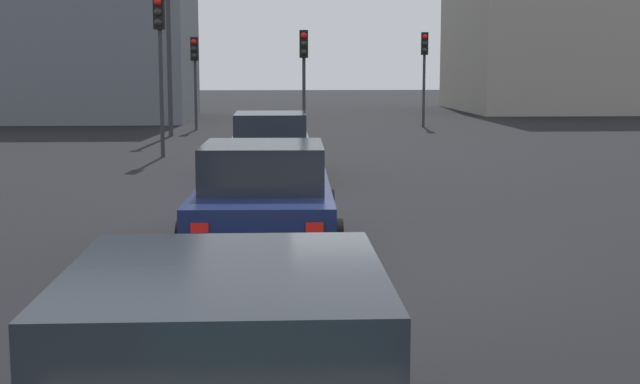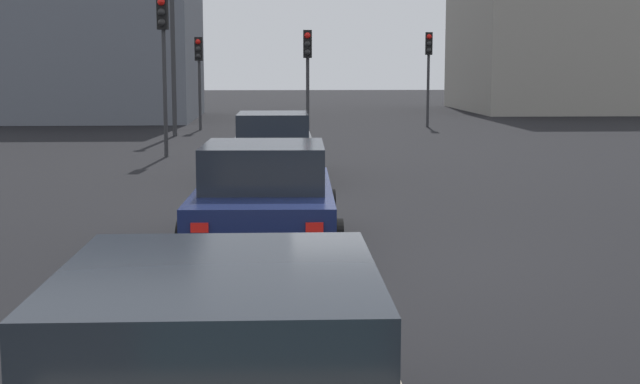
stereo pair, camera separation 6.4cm
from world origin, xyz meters
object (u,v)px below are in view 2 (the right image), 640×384
(traffic_light_far_right, at_px, (308,61))
(car_grey_right_lead, at_px, (273,146))
(traffic_light_near_right, at_px, (429,59))
(traffic_light_near_left, at_px, (163,42))
(traffic_light_far_left, at_px, (199,63))
(street_lamp_kerbside, at_px, (172,26))
(car_navy_right_second, at_px, (265,198))

(traffic_light_far_right, bearing_deg, car_grey_right_lead, -3.31)
(car_grey_right_lead, bearing_deg, traffic_light_near_right, -20.50)
(traffic_light_near_left, bearing_deg, traffic_light_far_left, -173.75)
(car_grey_right_lead, relative_size, street_lamp_kerbside, 0.72)
(traffic_light_far_left, bearing_deg, traffic_light_far_right, 43.20)
(traffic_light_far_left, distance_m, street_lamp_kerbside, 3.29)
(traffic_light_near_right, bearing_deg, traffic_light_far_right, -32.04)
(traffic_light_near_right, height_order, traffic_light_far_right, traffic_light_near_right)
(traffic_light_near_left, xyz_separation_m, traffic_light_far_right, (4.99, -4.09, -0.49))
(street_lamp_kerbside, bearing_deg, car_navy_right_second, -170.45)
(car_grey_right_lead, bearing_deg, street_lamp_kerbside, 16.83)
(traffic_light_near_left, height_order, street_lamp_kerbside, street_lamp_kerbside)
(traffic_light_near_right, bearing_deg, car_navy_right_second, -8.73)
(traffic_light_near_right, distance_m, traffic_light_far_left, 9.19)
(car_grey_right_lead, height_order, traffic_light_near_left, traffic_light_near_left)
(car_navy_right_second, bearing_deg, traffic_light_far_left, 8.66)
(car_navy_right_second, relative_size, traffic_light_near_left, 0.99)
(traffic_light_far_left, xyz_separation_m, street_lamp_kerbside, (-2.96, 0.65, 1.29))
(car_navy_right_second, bearing_deg, traffic_light_near_left, 14.57)
(traffic_light_near_left, distance_m, street_lamp_kerbside, 7.42)
(car_grey_right_lead, relative_size, traffic_light_near_right, 1.22)
(car_grey_right_lead, bearing_deg, traffic_light_far_left, 11.39)
(traffic_light_near_right, bearing_deg, traffic_light_far_left, -76.34)
(traffic_light_far_right, relative_size, street_lamp_kerbside, 0.56)
(traffic_light_near_left, xyz_separation_m, traffic_light_far_left, (10.32, -0.11, -0.54))
(traffic_light_near_left, bearing_deg, car_navy_right_second, 19.51)
(traffic_light_near_left, bearing_deg, traffic_light_near_right, 148.13)
(car_navy_right_second, height_order, traffic_light_far_right, traffic_light_far_right)
(traffic_light_far_left, bearing_deg, traffic_light_near_left, 5.86)
(traffic_light_near_right, relative_size, traffic_light_far_left, 1.07)
(car_navy_right_second, xyz_separation_m, traffic_light_near_left, (12.50, 2.80, 2.40))
(traffic_light_near_left, xyz_separation_m, street_lamp_kerbside, (7.36, 0.54, 0.75))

